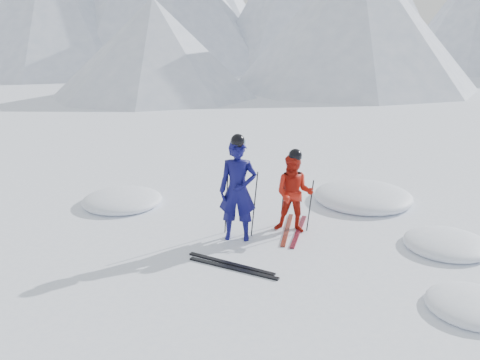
% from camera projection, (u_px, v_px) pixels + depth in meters
% --- Properties ---
extents(ground, '(160.00, 160.00, 0.00)m').
position_uv_depth(ground, '(332.00, 258.00, 9.10)').
color(ground, white).
rests_on(ground, ground).
extents(skier_blue, '(0.82, 0.65, 1.97)m').
position_uv_depth(skier_blue, '(238.00, 191.00, 9.64)').
color(skier_blue, '#0D0C4D').
rests_on(skier_blue, ground).
extents(skier_red, '(0.86, 0.71, 1.60)m').
position_uv_depth(skier_red, '(294.00, 194.00, 10.05)').
color(skier_red, '#B11A0E').
rests_on(skier_red, ground).
extents(pole_blue_left, '(0.13, 0.09, 1.31)m').
position_uv_depth(pole_blue_left, '(226.00, 202.00, 9.97)').
color(pole_blue_left, black).
rests_on(pole_blue_left, ground).
extents(pole_blue_right, '(0.13, 0.08, 1.31)m').
position_uv_depth(pole_blue_right, '(254.00, 204.00, 9.87)').
color(pole_blue_right, black).
rests_on(pole_blue_right, ground).
extents(pole_red_left, '(0.11, 0.09, 1.07)m').
position_uv_depth(pole_red_left, '(283.00, 201.00, 10.45)').
color(pole_red_left, black).
rests_on(pole_red_left, ground).
extents(pole_red_right, '(0.11, 0.08, 1.07)m').
position_uv_depth(pole_red_right, '(310.00, 206.00, 10.16)').
color(pole_red_right, black).
rests_on(pole_red_right, ground).
extents(ski_worn_left, '(0.40, 1.69, 0.03)m').
position_uv_depth(ski_worn_left, '(287.00, 229.00, 10.32)').
color(ski_worn_left, black).
rests_on(ski_worn_left, ground).
extents(ski_worn_right, '(0.28, 1.70, 0.03)m').
position_uv_depth(ski_worn_right, '(299.00, 231.00, 10.24)').
color(ski_worn_right, black).
rests_on(ski_worn_right, ground).
extents(ski_loose_a, '(1.70, 0.33, 0.03)m').
position_uv_depth(ski_loose_a, '(231.00, 264.00, 8.84)').
color(ski_loose_a, black).
rests_on(ski_loose_a, ground).
extents(ski_loose_b, '(1.70, 0.27, 0.03)m').
position_uv_depth(ski_loose_b, '(233.00, 268.00, 8.68)').
color(ski_loose_b, black).
rests_on(ski_loose_b, ground).
extents(snow_lumps, '(9.01, 6.12, 0.51)m').
position_uv_depth(snow_lumps, '(317.00, 215.00, 11.12)').
color(snow_lumps, white).
rests_on(snow_lumps, ground).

